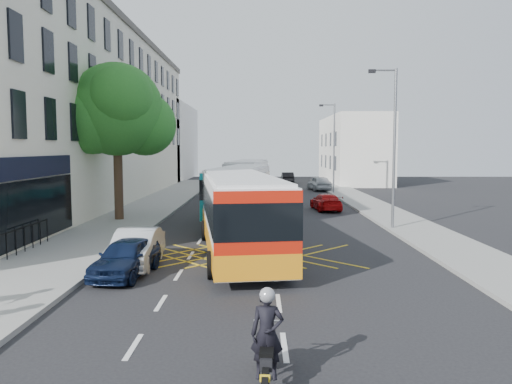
{
  "coord_description": "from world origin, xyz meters",
  "views": [
    {
      "loc": [
        -0.56,
        -13.21,
        4.2
      ],
      "look_at": [
        -0.66,
        9.38,
        2.2
      ],
      "focal_mm": 35.0,
      "sensor_mm": 36.0,
      "label": 1
    }
  ],
  "objects_px": {
    "red_hatchback": "(326,202)",
    "distant_car_silver": "(319,183)",
    "bus_far": "(248,178)",
    "motorbike": "(267,339)",
    "street_tree": "(116,110)",
    "lamp_near": "(392,140)",
    "parked_car_blue": "(126,257)",
    "bus_near": "(239,212)",
    "lamp_far": "(333,143)",
    "distant_car_grey": "(236,181)",
    "distant_car_dark": "(287,178)",
    "bus_mid": "(240,190)",
    "parked_car_silver": "(136,248)"
  },
  "relations": [
    {
      "from": "red_hatchback",
      "to": "distant_car_silver",
      "type": "distance_m",
      "value": 15.81
    },
    {
      "from": "bus_far",
      "to": "motorbike",
      "type": "distance_m",
      "value": 34.41
    },
    {
      "from": "street_tree",
      "to": "lamp_near",
      "type": "height_order",
      "value": "street_tree"
    },
    {
      "from": "bus_far",
      "to": "lamp_near",
      "type": "bearing_deg",
      "value": -60.64
    },
    {
      "from": "parked_car_blue",
      "to": "distant_car_silver",
      "type": "bearing_deg",
      "value": 79.67
    },
    {
      "from": "lamp_near",
      "to": "bus_near",
      "type": "xyz_separation_m",
      "value": [
        -7.51,
        -5.63,
        -2.96
      ]
    },
    {
      "from": "bus_near",
      "to": "bus_far",
      "type": "distance_m",
      "value": 23.34
    },
    {
      "from": "street_tree",
      "to": "bus_far",
      "type": "bearing_deg",
      "value": 64.42
    },
    {
      "from": "lamp_far",
      "to": "motorbike",
      "type": "xyz_separation_m",
      "value": [
        -6.59,
        -36.68,
        -3.78
      ]
    },
    {
      "from": "motorbike",
      "to": "distant_car_grey",
      "type": "relative_size",
      "value": 0.38
    },
    {
      "from": "distant_car_silver",
      "to": "red_hatchback",
      "type": "bearing_deg",
      "value": 76.93
    },
    {
      "from": "lamp_near",
      "to": "motorbike",
      "type": "relative_size",
      "value": 4.0
    },
    {
      "from": "motorbike",
      "to": "parked_car_blue",
      "type": "bearing_deg",
      "value": 124.35
    },
    {
      "from": "distant_car_silver",
      "to": "distant_car_dark",
      "type": "relative_size",
      "value": 1.08
    },
    {
      "from": "red_hatchback",
      "to": "distant_car_dark",
      "type": "xyz_separation_m",
      "value": [
        -1.07,
        26.32,
        0.08
      ]
    },
    {
      "from": "motorbike",
      "to": "distant_car_dark",
      "type": "xyz_separation_m",
      "value": [
        3.35,
        51.22,
        -0.18
      ]
    },
    {
      "from": "lamp_far",
      "to": "red_hatchback",
      "type": "xyz_separation_m",
      "value": [
        -2.18,
        -11.77,
        -4.05
      ]
    },
    {
      "from": "street_tree",
      "to": "distant_car_grey",
      "type": "xyz_separation_m",
      "value": [
        5.58,
        24.44,
        -5.57
      ]
    },
    {
      "from": "motorbike",
      "to": "distant_car_silver",
      "type": "distance_m",
      "value": 41.07
    },
    {
      "from": "parked_car_blue",
      "to": "distant_car_silver",
      "type": "distance_m",
      "value": 34.68
    },
    {
      "from": "bus_mid",
      "to": "parked_car_blue",
      "type": "distance_m",
      "value": 15.29
    },
    {
      "from": "parked_car_silver",
      "to": "lamp_near",
      "type": "bearing_deg",
      "value": 34.19
    },
    {
      "from": "distant_car_dark",
      "to": "motorbike",
      "type": "bearing_deg",
      "value": 85.43
    },
    {
      "from": "distant_car_dark",
      "to": "lamp_near",
      "type": "bearing_deg",
      "value": 94.54
    },
    {
      "from": "street_tree",
      "to": "parked_car_blue",
      "type": "xyz_separation_m",
      "value": [
        3.61,
        -12.09,
        -5.67
      ]
    },
    {
      "from": "red_hatchback",
      "to": "parked_car_blue",
      "type": "bearing_deg",
      "value": 57.66
    },
    {
      "from": "bus_far",
      "to": "parked_car_blue",
      "type": "relative_size",
      "value": 3.1
    },
    {
      "from": "red_hatchback",
      "to": "bus_near",
      "type": "bearing_deg",
      "value": 63.84
    },
    {
      "from": "parked_car_blue",
      "to": "red_hatchback",
      "type": "distance_m",
      "value": 19.51
    },
    {
      "from": "motorbike",
      "to": "distant_car_dark",
      "type": "distance_m",
      "value": 51.33
    },
    {
      "from": "distant_car_grey",
      "to": "distant_car_dark",
      "type": "relative_size",
      "value": 1.32
    },
    {
      "from": "lamp_near",
      "to": "distant_car_grey",
      "type": "distance_m",
      "value": 29.15
    },
    {
      "from": "distant_car_silver",
      "to": "street_tree",
      "type": "bearing_deg",
      "value": 48.6
    },
    {
      "from": "bus_far",
      "to": "distant_car_grey",
      "type": "relative_size",
      "value": 2.17
    },
    {
      "from": "red_hatchback",
      "to": "distant_car_grey",
      "type": "bearing_deg",
      "value": -75.21
    },
    {
      "from": "motorbike",
      "to": "red_hatchback",
      "type": "relative_size",
      "value": 0.51
    },
    {
      "from": "street_tree",
      "to": "distant_car_silver",
      "type": "xyz_separation_m",
      "value": [
        14.01,
        21.0,
        -5.57
      ]
    },
    {
      "from": "lamp_far",
      "to": "parked_car_silver",
      "type": "distance_m",
      "value": 30.17
    },
    {
      "from": "street_tree",
      "to": "distant_car_silver",
      "type": "distance_m",
      "value": 25.85
    },
    {
      "from": "lamp_near",
      "to": "bus_far",
      "type": "relative_size",
      "value": 0.71
    },
    {
      "from": "lamp_far",
      "to": "bus_far",
      "type": "xyz_separation_m",
      "value": [
        -7.65,
        -2.29,
        -2.97
      ]
    },
    {
      "from": "parked_car_silver",
      "to": "distant_car_silver",
      "type": "relative_size",
      "value": 0.94
    },
    {
      "from": "distant_car_silver",
      "to": "lamp_far",
      "type": "bearing_deg",
      "value": 92.27
    },
    {
      "from": "street_tree",
      "to": "bus_far",
      "type": "relative_size",
      "value": 0.78
    },
    {
      "from": "bus_mid",
      "to": "red_hatchback",
      "type": "bearing_deg",
      "value": 30.77
    },
    {
      "from": "lamp_near",
      "to": "distant_car_dark",
      "type": "xyz_separation_m",
      "value": [
        -3.24,
        34.55,
        -3.97
      ]
    },
    {
      "from": "bus_near",
      "to": "distant_car_silver",
      "type": "distance_m",
      "value": 30.38
    },
    {
      "from": "parked_car_blue",
      "to": "distant_car_grey",
      "type": "distance_m",
      "value": 36.58
    },
    {
      "from": "distant_car_grey",
      "to": "distant_car_silver",
      "type": "bearing_deg",
      "value": -15.85
    },
    {
      "from": "lamp_near",
      "to": "motorbike",
      "type": "bearing_deg",
      "value": -111.57
    }
  ]
}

